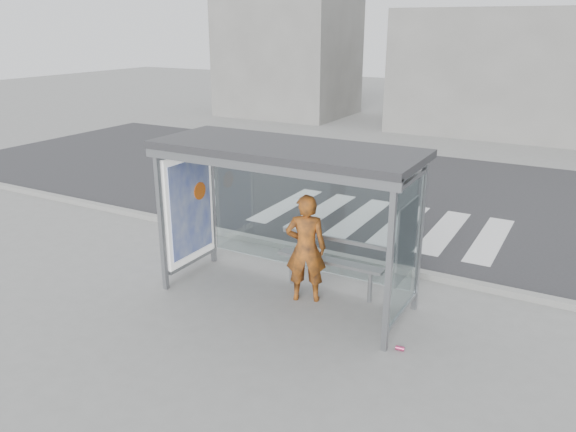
{
  "coord_description": "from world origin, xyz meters",
  "views": [
    {
      "loc": [
        4.18,
        -7.39,
        4.38
      ],
      "look_at": [
        -0.06,
        0.2,
        1.4
      ],
      "focal_mm": 35.0,
      "sensor_mm": 36.0,
      "label": 1
    }
  ],
  "objects_px": {
    "person": "(306,248)",
    "soda_can": "(400,348)",
    "bench": "(330,261)",
    "bus_shelter": "(267,181)"
  },
  "relations": [
    {
      "from": "person",
      "to": "soda_can",
      "type": "height_order",
      "value": "person"
    },
    {
      "from": "bus_shelter",
      "to": "bench",
      "type": "bearing_deg",
      "value": 29.79
    },
    {
      "from": "bench",
      "to": "soda_can",
      "type": "relative_size",
      "value": 15.75
    },
    {
      "from": "person",
      "to": "bench",
      "type": "xyz_separation_m",
      "value": [
        0.24,
        0.44,
        -0.34
      ]
    },
    {
      "from": "person",
      "to": "soda_can",
      "type": "bearing_deg",
      "value": 134.95
    },
    {
      "from": "bus_shelter",
      "to": "soda_can",
      "type": "bearing_deg",
      "value": -14.41
    },
    {
      "from": "bench",
      "to": "soda_can",
      "type": "height_order",
      "value": "bench"
    },
    {
      "from": "bus_shelter",
      "to": "person",
      "type": "height_order",
      "value": "bus_shelter"
    },
    {
      "from": "bus_shelter",
      "to": "soda_can",
      "type": "relative_size",
      "value": 35.21
    },
    {
      "from": "bus_shelter",
      "to": "person",
      "type": "distance_m",
      "value": 1.26
    }
  ]
}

